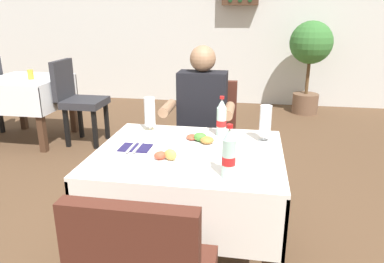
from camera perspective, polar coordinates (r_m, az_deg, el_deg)
The scene contains 15 objects.
back_wall at distance 6.18m, azimuth 5.67°, elevation 17.74°, with size 11.00×0.12×2.86m, color silver.
main_dining_table at distance 2.08m, azimuth -0.47°, elevation -7.62°, with size 1.03×0.88×0.75m.
chair_far_diner_seat at distance 2.85m, azimuth 2.48°, elevation -0.76°, with size 0.44×0.50×0.97m.
seated_diner_far at distance 2.70m, azimuth 1.46°, elevation 1.68°, with size 0.50×0.46×1.26m.
plate_near_camera at distance 1.86m, azimuth -3.66°, elevation -4.33°, with size 0.24×0.24×0.07m.
plate_far_diner at distance 2.13m, azimuth 1.28°, elevation -1.30°, with size 0.24×0.24×0.06m.
beer_glass_left at distance 2.34m, azimuth -6.67°, elevation 2.80°, with size 0.07×0.07×0.22m.
beer_glass_middle at distance 2.16m, azimuth 11.47°, elevation 1.35°, with size 0.07×0.07×0.22m.
cola_bottle_primary at distance 2.23m, azimuth 4.66°, elevation 2.03°, with size 0.06×0.06×0.25m.
cola_bottle_secondary at distance 1.67m, azimuth 5.81°, elevation -3.62°, with size 0.06×0.06×0.26m.
napkin_cutlery_set at distance 2.07m, azimuth -8.90°, elevation -2.51°, with size 0.17×0.19×0.01m.
background_dining_table at distance 4.71m, azimuth -24.46°, elevation 5.36°, with size 0.84×0.84×0.75m.
background_chair_right at distance 4.39m, azimuth -17.62°, elevation 5.24°, with size 0.50×0.44×0.97m.
background_table_tumbler at distance 4.54m, azimuth -24.07°, elevation 8.20°, with size 0.06×0.06×0.11m, color gold.
potted_plant_corner at distance 5.70m, azimuth 18.11°, elevation 11.74°, with size 0.62×0.62×1.37m.
Camera 1 is at (0.46, -1.79, 1.49)m, focal length 33.87 mm.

